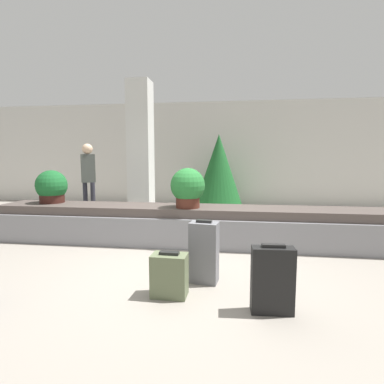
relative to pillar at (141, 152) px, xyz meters
name	(u,v)px	position (x,y,z in m)	size (l,w,h in m)	color
ground_plane	(179,269)	(1.42, -2.94, -1.60)	(18.00, 18.00, 0.00)	gray
back_wall	(211,154)	(1.42, 2.78, 0.00)	(18.00, 0.06, 3.20)	beige
carousel	(192,225)	(1.42, -1.68, -1.29)	(7.12, 0.91, 0.64)	gray
pillar	(141,152)	(0.00, 0.00, 0.00)	(0.51, 0.51, 3.20)	silver
suitcase_0	(204,252)	(1.79, -3.29, -1.24)	(0.35, 0.26, 0.75)	slate
suitcase_2	(272,280)	(2.50, -3.92, -1.28)	(0.40, 0.18, 0.67)	black
suitcase_3	(169,275)	(1.46, -3.71, -1.37)	(0.38, 0.25, 0.49)	#5B6647
potted_plant_0	(52,187)	(-1.22, -1.59, -0.67)	(0.56, 0.56, 0.61)	#381914
potted_plant_1	(188,188)	(1.37, -1.80, -0.63)	(0.58, 0.58, 0.67)	#4C2319
traveler_0	(88,173)	(-1.42, 0.23, -0.50)	(0.37, 0.33, 1.81)	#282833
decorated_tree	(219,169)	(1.70, 1.82, -0.44)	(1.33, 1.33, 2.14)	#4C331E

